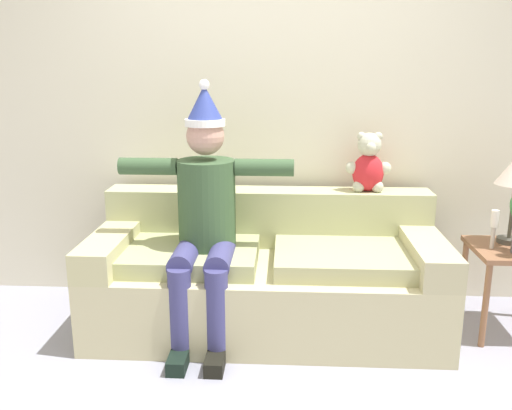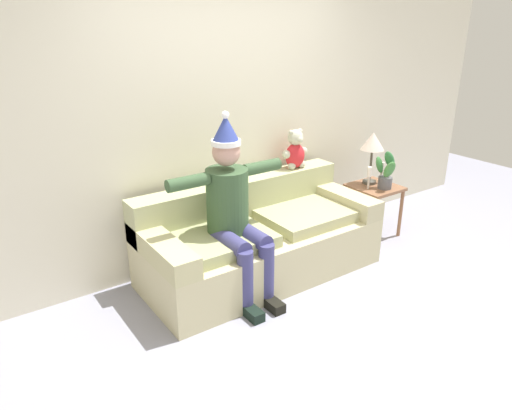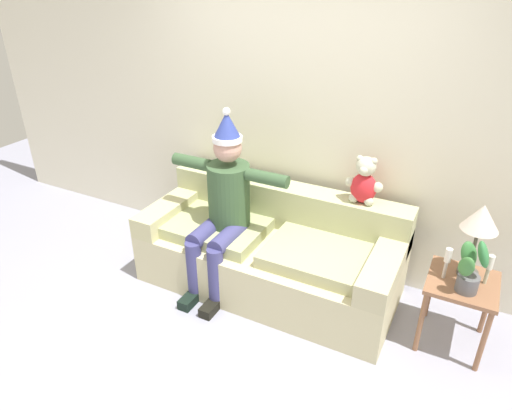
{
  "view_description": "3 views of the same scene",
  "coord_description": "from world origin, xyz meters",
  "px_view_note": "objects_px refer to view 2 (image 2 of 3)",
  "views": [
    {
      "loc": [
        0.11,
        -2.17,
        1.58
      ],
      "look_at": [
        -0.06,
        0.89,
        0.8
      ],
      "focal_mm": 38.37,
      "sensor_mm": 36.0,
      "label": 1
    },
    {
      "loc": [
        -2.21,
        -2.12,
        2.17
      ],
      "look_at": [
        -0.19,
        0.77,
        0.77
      ],
      "focal_mm": 33.52,
      "sensor_mm": 36.0,
      "label": 2
    },
    {
      "loc": [
        1.36,
        -1.88,
        2.45
      ],
      "look_at": [
        -0.02,
        0.78,
        0.86
      ],
      "focal_mm": 32.14,
      "sensor_mm": 36.0,
      "label": 3
    }
  ],
  "objects_px": {
    "couch": "(258,239)",
    "table_lamp": "(373,144)",
    "person_seated": "(234,207)",
    "teddy_bear": "(295,151)",
    "candle_short": "(382,170)",
    "candle_tall": "(369,175)",
    "side_table": "(374,194)",
    "potted_plant": "(386,172)"
  },
  "relations": [
    {
      "from": "potted_plant",
      "to": "candle_tall",
      "type": "xyz_separation_m",
      "value": [
        -0.15,
        0.08,
        -0.02
      ]
    },
    {
      "from": "couch",
      "to": "potted_plant",
      "type": "bearing_deg",
      "value": -4.96
    },
    {
      "from": "couch",
      "to": "table_lamp",
      "type": "distance_m",
      "value": 1.61
    },
    {
      "from": "couch",
      "to": "table_lamp",
      "type": "bearing_deg",
      "value": 2.64
    },
    {
      "from": "candle_tall",
      "to": "side_table",
      "type": "bearing_deg",
      "value": 8.92
    },
    {
      "from": "side_table",
      "to": "candle_short",
      "type": "distance_m",
      "value": 0.27
    },
    {
      "from": "potted_plant",
      "to": "couch",
      "type": "bearing_deg",
      "value": 175.04
    },
    {
      "from": "table_lamp",
      "to": "candle_tall",
      "type": "xyz_separation_m",
      "value": [
        -0.14,
        -0.11,
        -0.28
      ]
    },
    {
      "from": "teddy_bear",
      "to": "candle_short",
      "type": "xyz_separation_m",
      "value": [
        0.95,
        -0.27,
        -0.29
      ]
    },
    {
      "from": "person_seated",
      "to": "table_lamp",
      "type": "xyz_separation_m",
      "value": [
        1.82,
        0.23,
        0.2
      ]
    },
    {
      "from": "candle_tall",
      "to": "candle_short",
      "type": "relative_size",
      "value": 1.05
    },
    {
      "from": "table_lamp",
      "to": "couch",
      "type": "bearing_deg",
      "value": -177.36
    },
    {
      "from": "couch",
      "to": "teddy_bear",
      "type": "bearing_deg",
      "value": 24.28
    },
    {
      "from": "person_seated",
      "to": "potted_plant",
      "type": "distance_m",
      "value": 1.83
    },
    {
      "from": "side_table",
      "to": "potted_plant",
      "type": "bearing_deg",
      "value": -79.55
    },
    {
      "from": "teddy_bear",
      "to": "candle_short",
      "type": "relative_size",
      "value": 1.72
    },
    {
      "from": "table_lamp",
      "to": "candle_tall",
      "type": "bearing_deg",
      "value": -140.92
    },
    {
      "from": "table_lamp",
      "to": "side_table",
      "type": "bearing_deg",
      "value": -97.87
    },
    {
      "from": "person_seated",
      "to": "teddy_bear",
      "type": "height_order",
      "value": "person_seated"
    },
    {
      "from": "couch",
      "to": "table_lamp",
      "type": "height_order",
      "value": "table_lamp"
    },
    {
      "from": "table_lamp",
      "to": "potted_plant",
      "type": "distance_m",
      "value": 0.32
    },
    {
      "from": "potted_plant",
      "to": "candle_tall",
      "type": "relative_size",
      "value": 1.71
    },
    {
      "from": "teddy_bear",
      "to": "potted_plant",
      "type": "relative_size",
      "value": 0.96
    },
    {
      "from": "side_table",
      "to": "teddy_bear",
      "type": "bearing_deg",
      "value": 159.14
    },
    {
      "from": "teddy_bear",
      "to": "candle_short",
      "type": "bearing_deg",
      "value": -16.05
    },
    {
      "from": "couch",
      "to": "potted_plant",
      "type": "distance_m",
      "value": 1.53
    },
    {
      "from": "couch",
      "to": "table_lamp",
      "type": "relative_size",
      "value": 3.87
    },
    {
      "from": "person_seated",
      "to": "candle_tall",
      "type": "distance_m",
      "value": 1.69
    },
    {
      "from": "person_seated",
      "to": "potted_plant",
      "type": "relative_size",
      "value": 3.8
    },
    {
      "from": "teddy_bear",
      "to": "person_seated",
      "type": "bearing_deg",
      "value": -155.59
    },
    {
      "from": "couch",
      "to": "candle_tall",
      "type": "xyz_separation_m",
      "value": [
        1.33,
        -0.05,
        0.37
      ]
    },
    {
      "from": "side_table",
      "to": "potted_plant",
      "type": "relative_size",
      "value": 1.36
    },
    {
      "from": "teddy_bear",
      "to": "candle_tall",
      "type": "bearing_deg",
      "value": -25.64
    },
    {
      "from": "side_table",
      "to": "candle_short",
      "type": "xyz_separation_m",
      "value": [
        0.13,
        0.04,
        0.24
      ]
    },
    {
      "from": "couch",
      "to": "potted_plant",
      "type": "height_order",
      "value": "potted_plant"
    },
    {
      "from": "person_seated",
      "to": "side_table",
      "type": "bearing_deg",
      "value": 4.28
    },
    {
      "from": "side_table",
      "to": "potted_plant",
      "type": "distance_m",
      "value": 0.28
    },
    {
      "from": "person_seated",
      "to": "couch",
      "type": "bearing_deg",
      "value": 24.65
    },
    {
      "from": "teddy_bear",
      "to": "candle_tall",
      "type": "xyz_separation_m",
      "value": [
        0.69,
        -0.33,
        -0.28
      ]
    },
    {
      "from": "couch",
      "to": "potted_plant",
      "type": "xyz_separation_m",
      "value": [
        1.47,
        -0.13,
        0.39
      ]
    },
    {
      "from": "person_seated",
      "to": "side_table",
      "type": "height_order",
      "value": "person_seated"
    },
    {
      "from": "teddy_bear",
      "to": "candle_tall",
      "type": "height_order",
      "value": "teddy_bear"
    }
  ]
}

